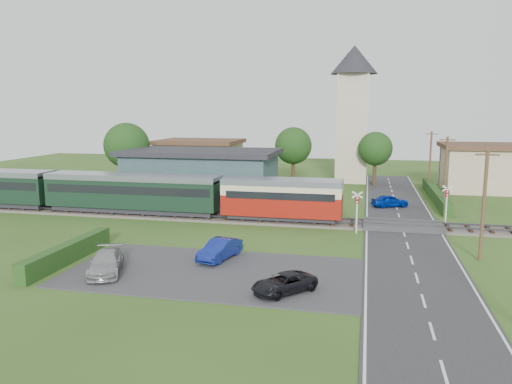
% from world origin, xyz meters
% --- Properties ---
extents(ground, '(120.00, 120.00, 0.00)m').
position_xyz_m(ground, '(0.00, 0.00, 0.00)').
color(ground, '#2D4C19').
extents(railway_track, '(76.00, 3.20, 0.49)m').
position_xyz_m(railway_track, '(0.00, 2.00, 0.11)').
color(railway_track, '#4C443D').
rests_on(railway_track, ground).
extents(road, '(6.00, 70.00, 0.05)m').
position_xyz_m(road, '(10.00, 0.00, 0.03)').
color(road, '#28282B').
rests_on(road, ground).
extents(car_park, '(17.00, 9.00, 0.08)m').
position_xyz_m(car_park, '(-1.50, -12.00, 0.04)').
color(car_park, '#333335').
rests_on(car_park, ground).
extents(crossing_deck, '(6.20, 3.40, 0.45)m').
position_xyz_m(crossing_deck, '(10.00, 2.00, 0.23)').
color(crossing_deck, '#333335').
rests_on(crossing_deck, ground).
extents(platform, '(30.00, 3.00, 0.45)m').
position_xyz_m(platform, '(-10.00, 5.20, 0.23)').
color(platform, gray).
rests_on(platform, ground).
extents(equipment_hut, '(2.30, 2.30, 2.55)m').
position_xyz_m(equipment_hut, '(-18.00, 5.20, 1.75)').
color(equipment_hut, beige).
rests_on(equipment_hut, platform).
extents(station_building, '(16.00, 9.00, 5.30)m').
position_xyz_m(station_building, '(-10.00, 10.99, 2.69)').
color(station_building, '#2E4C4D').
rests_on(station_building, ground).
extents(train, '(43.20, 2.90, 3.40)m').
position_xyz_m(train, '(-16.61, 2.00, 2.18)').
color(train, '#232328').
rests_on(train, ground).
extents(church_tower, '(6.00, 6.00, 17.60)m').
position_xyz_m(church_tower, '(5.00, 28.00, 10.23)').
color(church_tower, beige).
rests_on(church_tower, ground).
extents(house_west, '(10.80, 8.80, 5.50)m').
position_xyz_m(house_west, '(-15.00, 25.00, 2.79)').
color(house_west, tan).
rests_on(house_west, ground).
extents(house_east, '(8.80, 8.80, 5.50)m').
position_xyz_m(house_east, '(20.00, 24.00, 2.80)').
color(house_east, tan).
rests_on(house_east, ground).
extents(hedge_carpark, '(0.80, 9.00, 1.20)m').
position_xyz_m(hedge_carpark, '(-11.00, -12.00, 0.60)').
color(hedge_carpark, '#193814').
rests_on(hedge_carpark, ground).
extents(hedge_roadside, '(0.80, 18.00, 1.20)m').
position_xyz_m(hedge_roadside, '(14.20, 16.00, 0.60)').
color(hedge_roadside, '#193814').
rests_on(hedge_roadside, ground).
extents(hedge_station, '(22.00, 0.80, 1.30)m').
position_xyz_m(hedge_station, '(-10.00, 15.50, 0.65)').
color(hedge_station, '#193814').
rests_on(hedge_station, ground).
extents(tree_a, '(5.20, 5.20, 8.00)m').
position_xyz_m(tree_a, '(-20.00, 14.00, 5.38)').
color(tree_a, '#332316').
rests_on(tree_a, ground).
extents(tree_b, '(4.60, 4.60, 7.34)m').
position_xyz_m(tree_b, '(-2.00, 23.00, 5.02)').
color(tree_b, '#332316').
rests_on(tree_b, ground).
extents(tree_c, '(4.20, 4.20, 6.78)m').
position_xyz_m(tree_c, '(8.00, 25.00, 4.65)').
color(tree_c, '#332316').
rests_on(tree_c, ground).
extents(utility_pole_b, '(1.40, 0.22, 7.00)m').
position_xyz_m(utility_pole_b, '(14.20, -6.00, 3.63)').
color(utility_pole_b, '#473321').
rests_on(utility_pole_b, ground).
extents(utility_pole_c, '(1.40, 0.22, 7.00)m').
position_xyz_m(utility_pole_c, '(14.20, 10.00, 3.63)').
color(utility_pole_c, '#473321').
rests_on(utility_pole_c, ground).
extents(utility_pole_d, '(1.40, 0.22, 7.00)m').
position_xyz_m(utility_pole_d, '(14.20, 22.00, 3.63)').
color(utility_pole_d, '#473321').
rests_on(utility_pole_d, ground).
extents(crossing_signal_near, '(0.84, 0.28, 3.28)m').
position_xyz_m(crossing_signal_near, '(6.40, -0.41, 2.14)').
color(crossing_signal_near, silver).
rests_on(crossing_signal_near, ground).
extents(crossing_signal_far, '(0.84, 0.28, 3.28)m').
position_xyz_m(crossing_signal_far, '(13.60, 4.39, 2.14)').
color(crossing_signal_far, silver).
rests_on(crossing_signal_far, ground).
extents(streetlamp_west, '(0.30, 0.30, 5.15)m').
position_xyz_m(streetlamp_west, '(-22.00, 20.00, 3.04)').
color(streetlamp_west, '#3F3F47').
rests_on(streetlamp_west, ground).
extents(streetlamp_east, '(0.30, 0.30, 5.15)m').
position_xyz_m(streetlamp_east, '(16.00, 27.00, 3.04)').
color(streetlamp_east, '#3F3F47').
rests_on(streetlamp_east, ground).
extents(car_on_road, '(3.80, 2.65, 1.20)m').
position_xyz_m(car_on_road, '(9.35, 10.86, 0.65)').
color(car_on_road, '#002096').
rests_on(car_on_road, road).
extents(car_park_blue, '(2.17, 4.03, 1.26)m').
position_xyz_m(car_park_blue, '(-1.86, -9.50, 0.71)').
color(car_park_blue, navy).
rests_on(car_park_blue, car_park).
extents(car_park_silver, '(3.17, 4.59, 1.23)m').
position_xyz_m(car_park_silver, '(-7.50, -13.58, 0.70)').
color(car_park_silver, '#99999A').
rests_on(car_park_silver, car_park).
extents(car_park_dark, '(3.61, 3.76, 0.99)m').
position_xyz_m(car_park_dark, '(3.07, -14.43, 0.58)').
color(car_park_dark, black).
rests_on(car_park_dark, car_park).
extents(pedestrian_near, '(0.70, 0.58, 1.66)m').
position_xyz_m(pedestrian_near, '(-2.51, 5.52, 1.28)').
color(pedestrian_near, gray).
rests_on(pedestrian_near, platform).
extents(pedestrian_far, '(0.88, 1.00, 1.73)m').
position_xyz_m(pedestrian_far, '(-17.71, 4.43, 1.32)').
color(pedestrian_far, gray).
rests_on(pedestrian_far, platform).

